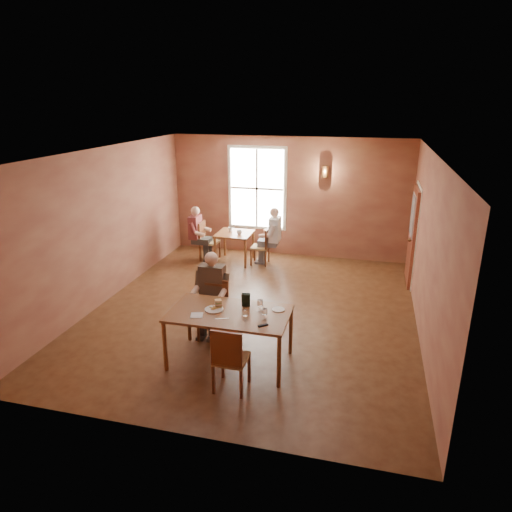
% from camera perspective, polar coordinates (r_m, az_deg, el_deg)
% --- Properties ---
extents(ground, '(6.00, 7.00, 0.01)m').
position_cam_1_polar(ground, '(8.83, -0.32, -6.87)').
color(ground, brown).
rests_on(ground, ground).
extents(wall_back, '(6.00, 0.04, 3.00)m').
position_cam_1_polar(wall_back, '(11.60, 4.05, 7.32)').
color(wall_back, brown).
rests_on(wall_back, ground).
extents(wall_front, '(6.00, 0.04, 3.00)m').
position_cam_1_polar(wall_front, '(5.20, -10.18, -8.34)').
color(wall_front, brown).
rests_on(wall_front, ground).
extents(wall_left, '(0.04, 7.00, 3.00)m').
position_cam_1_polar(wall_left, '(9.46, -18.25, 3.66)').
color(wall_left, brown).
rests_on(wall_left, ground).
extents(wall_right, '(0.04, 7.00, 3.00)m').
position_cam_1_polar(wall_right, '(8.10, 20.68, 0.84)').
color(wall_right, brown).
rests_on(wall_right, ground).
extents(ceiling, '(6.00, 7.00, 0.04)m').
position_cam_1_polar(ceiling, '(7.98, -0.36, 12.88)').
color(ceiling, white).
rests_on(ceiling, wall_back).
extents(window, '(1.36, 0.10, 1.96)m').
position_cam_1_polar(window, '(11.68, 0.12, 8.44)').
color(window, white).
rests_on(window, wall_back).
extents(door, '(0.12, 1.04, 2.10)m').
position_cam_1_polar(door, '(10.41, 18.88, 2.38)').
color(door, maroon).
rests_on(door, ground).
extents(wall_sconce, '(0.16, 0.16, 0.28)m').
position_cam_1_polar(wall_sconce, '(11.25, 8.62, 10.41)').
color(wall_sconce, brown).
rests_on(wall_sconce, wall_back).
extents(main_table, '(1.80, 1.01, 0.84)m').
position_cam_1_polar(main_table, '(7.07, -3.29, -10.10)').
color(main_table, brown).
rests_on(main_table, ground).
extents(chair_diner_main, '(0.43, 0.43, 0.98)m').
position_cam_1_polar(chair_diner_main, '(7.73, -5.41, -6.89)').
color(chair_diner_main, brown).
rests_on(chair_diner_main, ground).
extents(diner_main, '(0.56, 0.56, 1.39)m').
position_cam_1_polar(diner_main, '(7.62, -5.54, -5.60)').
color(diner_main, black).
rests_on(diner_main, ground).
extents(chair_empty, '(0.44, 0.44, 0.99)m').
position_cam_1_polar(chair_empty, '(6.44, -3.11, -12.51)').
color(chair_empty, '#422216').
rests_on(chair_empty, ground).
extents(plate_food, '(0.35, 0.35, 0.04)m').
position_cam_1_polar(plate_food, '(6.95, -5.27, -6.61)').
color(plate_food, silver).
rests_on(plate_food, main_table).
extents(sandwich, '(0.13, 0.13, 0.12)m').
position_cam_1_polar(sandwich, '(6.99, -4.74, -6.06)').
color(sandwich, tan).
rests_on(sandwich, main_table).
extents(goblet_a, '(0.10, 0.10, 0.21)m').
position_cam_1_polar(goblet_a, '(6.83, 0.52, -6.20)').
color(goblet_a, silver).
rests_on(goblet_a, main_table).
extents(goblet_b, '(0.09, 0.09, 0.19)m').
position_cam_1_polar(goblet_b, '(6.61, 1.11, -7.22)').
color(goblet_b, white).
rests_on(goblet_b, main_table).
extents(goblet_c, '(0.09, 0.09, 0.19)m').
position_cam_1_polar(goblet_c, '(6.58, -1.35, -7.36)').
color(goblet_c, white).
rests_on(goblet_c, main_table).
extents(menu_stand, '(0.14, 0.08, 0.21)m').
position_cam_1_polar(menu_stand, '(7.01, -1.27, -5.51)').
color(menu_stand, black).
rests_on(menu_stand, main_table).
extents(knife, '(0.20, 0.08, 0.00)m').
position_cam_1_polar(knife, '(6.69, -4.26, -7.81)').
color(knife, silver).
rests_on(knife, main_table).
extents(napkin, '(0.22, 0.22, 0.01)m').
position_cam_1_polar(napkin, '(6.82, -7.42, -7.35)').
color(napkin, white).
rests_on(napkin, main_table).
extents(side_plate, '(0.24, 0.24, 0.02)m').
position_cam_1_polar(side_plate, '(6.94, 2.81, -6.70)').
color(side_plate, white).
rests_on(side_plate, main_table).
extents(sunglasses, '(0.14, 0.13, 0.02)m').
position_cam_1_polar(sunglasses, '(6.48, 0.88, -8.65)').
color(sunglasses, black).
rests_on(sunglasses, main_table).
extents(second_table, '(0.84, 0.84, 0.74)m').
position_cam_1_polar(second_table, '(11.30, -2.68, 1.09)').
color(second_table, brown).
rests_on(second_table, ground).
extents(chair_diner_white, '(0.40, 0.40, 0.91)m').
position_cam_1_polar(chair_diner_white, '(11.11, 0.52, 1.23)').
color(chair_diner_white, brown).
rests_on(chair_diner_white, ground).
extents(diner_white, '(0.54, 0.54, 1.36)m').
position_cam_1_polar(diner_white, '(11.03, 0.68, 2.34)').
color(diner_white, white).
rests_on(diner_white, ground).
extents(chair_diner_maroon, '(0.43, 0.43, 0.97)m').
position_cam_1_polar(chair_diner_maroon, '(11.46, -5.81, 1.87)').
color(chair_diner_maroon, '#462616').
rests_on(chair_diner_maroon, ground).
extents(diner_maroon, '(0.53, 0.53, 1.32)m').
position_cam_1_polar(diner_maroon, '(11.42, -5.98, 2.73)').
color(diner_maroon, maroon).
rests_on(diner_maroon, ground).
extents(cup_a, '(0.13, 0.13, 0.10)m').
position_cam_1_polar(cup_a, '(11.05, -2.09, 2.97)').
color(cup_a, white).
rests_on(cup_a, second_table).
extents(cup_b, '(0.13, 0.13, 0.10)m').
position_cam_1_polar(cup_b, '(11.32, -3.24, 3.35)').
color(cup_b, white).
rests_on(cup_b, second_table).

